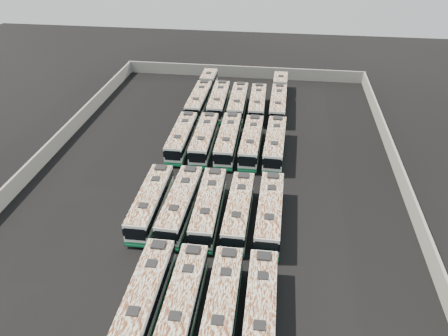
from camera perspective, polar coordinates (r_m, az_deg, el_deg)
ground at (r=53.27m, az=-1.36°, el=-1.62°), size 140.00×140.00×0.00m
perimeter_wall at (r=52.67m, az=-1.37°, el=-0.62°), size 45.20×73.20×2.20m
bus_front_left at (r=37.52m, az=-10.35°, el=-16.38°), size 2.49×11.58×3.26m
bus_front_center at (r=36.86m, az=-5.43°, el=-17.12°), size 2.44×11.26×3.17m
bus_front_right at (r=36.47m, az=-0.28°, el=-17.63°), size 2.50×11.28×3.17m
bus_front_far_right at (r=36.27m, az=4.77°, el=-18.12°), size 2.55×11.35×3.19m
bus_midfront_far_left at (r=47.45m, az=-9.55°, el=-4.42°), size 2.56×11.40×3.20m
bus_midfront_left at (r=46.68m, az=-5.70°, el=-4.73°), size 2.69×11.58×3.25m
bus_midfront_center at (r=46.08m, az=-2.01°, el=-5.13°), size 2.67×11.55×3.24m
bus_midfront_right at (r=45.69m, az=1.93°, el=-5.58°), size 2.40×11.12×3.13m
bus_midfront_far_right at (r=45.53m, az=5.99°, el=-5.81°), size 2.56×11.61×3.26m
bus_midback_far_left at (r=59.83m, az=-5.54°, el=4.03°), size 2.45×11.15×3.13m
bus_midback_left at (r=59.14m, az=-2.60°, el=3.84°), size 2.56×11.38×3.20m
bus_midback_center at (r=58.75m, az=0.56°, el=3.71°), size 2.56×11.65×3.28m
bus_midback_right at (r=58.41m, az=3.60°, el=3.43°), size 2.52×11.41×3.21m
bus_midback_far_right at (r=58.24m, az=6.67°, el=3.20°), size 2.73×11.59×3.25m
bus_back_far_left at (r=73.70m, az=-2.83°, el=9.68°), size 2.49×17.72×3.21m
bus_back_left at (r=70.56m, az=-0.69°, el=8.71°), size 2.74×11.61×3.26m
bus_back_center at (r=70.02m, az=1.85°, el=8.49°), size 2.65×11.49×3.22m
bus_back_right at (r=70.01m, az=4.40°, el=8.36°), size 2.58×11.16×3.13m
bus_back_far_right at (r=72.75m, az=7.18°, el=9.16°), size 2.57×17.59×3.18m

